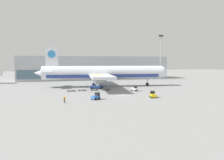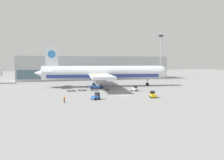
{
  "view_description": "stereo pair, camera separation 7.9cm",
  "coord_description": "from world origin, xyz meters",
  "views": [
    {
      "loc": [
        -21.65,
        -66.76,
        10.84
      ],
      "look_at": [
        0.08,
        11.44,
        4.0
      ],
      "focal_mm": 35.0,
      "sensor_mm": 36.0,
      "label": 1
    },
    {
      "loc": [
        -21.57,
        -66.78,
        10.84
      ],
      "look_at": [
        0.08,
        11.44,
        4.0
      ],
      "focal_mm": 35.0,
      "sensor_mm": 36.0,
      "label": 2
    }
  ],
  "objects": [
    {
      "name": "ground_plane",
      "position": [
        0.0,
        0.0,
        0.0
      ],
      "size": [
        400.0,
        400.0,
        0.0
      ],
      "primitive_type": "plane",
      "color": "gray"
    },
    {
      "name": "baggage_tug_foreground",
      "position": [
        7.79,
        8.08,
        0.88
      ],
      "size": [
        2.79,
        2.67,
        2.0
      ],
      "rotation": [
        0.0,
        0.0,
        -0.69
      ],
      "color": "silver",
      "rests_on": "ground_plane"
    },
    {
      "name": "scissor_lift_loader",
      "position": [
        -4.51,
        18.49,
        2.21
      ],
      "size": [
        5.5,
        3.86,
        5.88
      ],
      "rotation": [
        0.0,
        0.0,
        -0.11
      ],
      "color": "#284C99",
      "rests_on": "ground_plane"
    },
    {
      "name": "traffic_cone_near",
      "position": [
        9.91,
        -5.31,
        0.29
      ],
      "size": [
        0.4,
        0.4,
        0.59
      ],
      "color": "black",
      "rests_on": "ground_plane"
    },
    {
      "name": "baggage_tug_mid",
      "position": [
        7.64,
        -7.33,
        0.88
      ],
      "size": [
        2.03,
        2.67,
        2.0
      ],
      "rotation": [
        0.0,
        0.0,
        1.38
      ],
      "color": "yellow",
      "rests_on": "ground_plane"
    },
    {
      "name": "airplane_main",
      "position": [
        -0.52,
        25.52,
        5.84
      ],
      "size": [
        58.0,
        48.59,
        17.0
      ],
      "rotation": [
        0.0,
        0.0,
        -0.11
      ],
      "color": "silver",
      "rests_on": "ground_plane"
    },
    {
      "name": "baggage_dolly_second",
      "position": [
        -10.86,
        13.83,
        0.39
      ],
      "size": [
        3.76,
        1.78,
        0.48
      ],
      "rotation": [
        0.0,
        0.0,
        -0.1
      ],
      "color": "#56565B",
      "rests_on": "ground_plane"
    },
    {
      "name": "baggage_dolly_lead",
      "position": [
        -14.91,
        13.45,
        0.39
      ],
      "size": [
        3.76,
        1.78,
        0.48
      ],
      "rotation": [
        0.0,
        0.0,
        -0.1
      ],
      "color": "#56565B",
      "rests_on": "ground_plane"
    },
    {
      "name": "baggage_tug_far",
      "position": [
        -9.49,
        -5.93,
        0.88
      ],
      "size": [
        2.82,
        2.57,
        2.0
      ],
      "rotation": [
        0.0,
        0.0,
        0.57
      ],
      "color": "#2D66B7",
      "rests_on": "ground_plane"
    },
    {
      "name": "terminal_building",
      "position": [
        4.51,
        67.28,
        6.99
      ],
      "size": [
        90.0,
        18.2,
        14.0
      ],
      "color": "#B2B7BC",
      "rests_on": "ground_plane"
    },
    {
      "name": "baggage_dolly_third",
      "position": [
        -6.35,
        13.5,
        0.39
      ],
      "size": [
        3.76,
        1.78,
        0.48
      ],
      "rotation": [
        0.0,
        0.0,
        -0.1
      ],
      "color": "#56565B",
      "rests_on": "ground_plane"
    },
    {
      "name": "light_mast",
      "position": [
        41.06,
        51.0,
        15.17
      ],
      "size": [
        2.8,
        0.5,
        26.57
      ],
      "color": "#9EA0A5",
      "rests_on": "ground_plane"
    },
    {
      "name": "baggage_dolly_trail",
      "position": [
        -1.94,
        13.09,
        0.39
      ],
      "size": [
        3.76,
        1.78,
        0.48
      ],
      "rotation": [
        0.0,
        0.0,
        -0.1
      ],
      "color": "#56565B",
      "rests_on": "ground_plane"
    },
    {
      "name": "ground_crew_near",
      "position": [
        -18.52,
        -8.6,
        1.02
      ],
      "size": [
        0.52,
        0.36,
        1.74
      ],
      "rotation": [
        0.0,
        0.0,
        3.62
      ],
      "color": "black",
      "rests_on": "ground_plane"
    }
  ]
}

